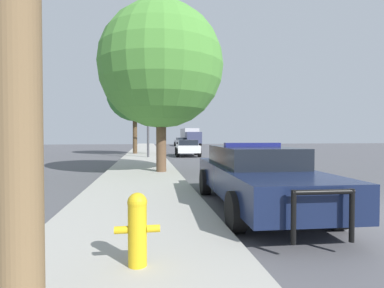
{
  "coord_description": "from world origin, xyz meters",
  "views": [
    {
      "loc": [
        -4.9,
        -5.11,
        1.61
      ],
      "look_at": [
        -1.16,
        19.61,
        0.94
      ],
      "focal_mm": 28.0,
      "sensor_mm": 36.0,
      "label": 1
    }
  ],
  "objects_px": {
    "police_car": "(255,174)",
    "box_truck": "(190,136)",
    "traffic_light": "(165,101)",
    "tree_sidewalk_near": "(161,66)",
    "car_background_distant": "(182,142)",
    "tree_sidewalk_mid": "(135,93)",
    "car_background_midblock": "(187,147)",
    "fire_hydrant": "(137,227)"
  },
  "relations": [
    {
      "from": "tree_sidewalk_near",
      "to": "tree_sidewalk_mid",
      "type": "bearing_deg",
      "value": 96.83
    },
    {
      "from": "traffic_light",
      "to": "car_background_distant",
      "type": "distance_m",
      "value": 26.61
    },
    {
      "from": "traffic_light",
      "to": "tree_sidewalk_mid",
      "type": "height_order",
      "value": "tree_sidewalk_mid"
    },
    {
      "from": "car_background_distant",
      "to": "box_truck",
      "type": "distance_m",
      "value": 2.44
    },
    {
      "from": "police_car",
      "to": "tree_sidewalk_near",
      "type": "distance_m",
      "value": 7.36
    },
    {
      "from": "car_background_midblock",
      "to": "box_truck",
      "type": "relative_size",
      "value": 0.64
    },
    {
      "from": "traffic_light",
      "to": "tree_sidewalk_mid",
      "type": "relative_size",
      "value": 0.76
    },
    {
      "from": "car_background_midblock",
      "to": "tree_sidewalk_mid",
      "type": "bearing_deg",
      "value": 159.33
    },
    {
      "from": "box_truck",
      "to": "fire_hydrant",
      "type": "bearing_deg",
      "value": 78.56
    },
    {
      "from": "police_car",
      "to": "traffic_light",
      "type": "xyz_separation_m",
      "value": [
        -1.11,
        14.79,
        3.32
      ]
    },
    {
      "from": "police_car",
      "to": "box_truck",
      "type": "height_order",
      "value": "box_truck"
    },
    {
      "from": "box_truck",
      "to": "tree_sidewalk_mid",
      "type": "height_order",
      "value": "tree_sidewalk_mid"
    },
    {
      "from": "police_car",
      "to": "fire_hydrant",
      "type": "distance_m",
      "value": 3.93
    },
    {
      "from": "car_background_distant",
      "to": "tree_sidewalk_mid",
      "type": "xyz_separation_m",
      "value": [
        -6.51,
        -21.59,
        4.46
      ]
    },
    {
      "from": "traffic_light",
      "to": "box_truck",
      "type": "xyz_separation_m",
      "value": [
        5.81,
        27.71,
        -2.49
      ]
    },
    {
      "from": "traffic_light",
      "to": "tree_sidewalk_near",
      "type": "relative_size",
      "value": 0.81
    },
    {
      "from": "police_car",
      "to": "tree_sidewalk_mid",
      "type": "distance_m",
      "value": 20.06
    },
    {
      "from": "traffic_light",
      "to": "box_truck",
      "type": "relative_size",
      "value": 0.81
    },
    {
      "from": "police_car",
      "to": "traffic_light",
      "type": "relative_size",
      "value": 0.97
    },
    {
      "from": "traffic_light",
      "to": "tree_sidewalk_near",
      "type": "bearing_deg",
      "value": -94.67
    },
    {
      "from": "fire_hydrant",
      "to": "traffic_light",
      "type": "distance_m",
      "value": 18.2
    },
    {
      "from": "traffic_light",
      "to": "box_truck",
      "type": "height_order",
      "value": "traffic_light"
    },
    {
      "from": "car_background_midblock",
      "to": "tree_sidewalk_mid",
      "type": "height_order",
      "value": "tree_sidewalk_mid"
    },
    {
      "from": "traffic_light",
      "to": "tree_sidewalk_mid",
      "type": "xyz_separation_m",
      "value": [
        -2.3,
        4.47,
        1.13
      ]
    },
    {
      "from": "police_car",
      "to": "car_background_midblock",
      "type": "relative_size",
      "value": 1.23
    },
    {
      "from": "car_background_distant",
      "to": "police_car",
      "type": "bearing_deg",
      "value": -98.56
    },
    {
      "from": "car_background_midblock",
      "to": "box_truck",
      "type": "distance_m",
      "value": 25.44
    },
    {
      "from": "tree_sidewalk_near",
      "to": "police_car",
      "type": "bearing_deg",
      "value": -73.27
    },
    {
      "from": "traffic_light",
      "to": "tree_sidewalk_near",
      "type": "xyz_separation_m",
      "value": [
        -0.71,
        -8.74,
        0.44
      ]
    },
    {
      "from": "fire_hydrant",
      "to": "box_truck",
      "type": "bearing_deg",
      "value": 80.97
    },
    {
      "from": "fire_hydrant",
      "to": "tree_sidewalk_mid",
      "type": "bearing_deg",
      "value": 92.26
    },
    {
      "from": "car_background_distant",
      "to": "tree_sidewalk_near",
      "type": "height_order",
      "value": "tree_sidewalk_near"
    },
    {
      "from": "police_car",
      "to": "fire_hydrant",
      "type": "xyz_separation_m",
      "value": [
        -2.52,
        -3.01,
        -0.17
      ]
    },
    {
      "from": "car_background_distant",
      "to": "traffic_light",
      "type": "bearing_deg",
      "value": -103.4
    },
    {
      "from": "tree_sidewalk_mid",
      "to": "car_background_midblock",
      "type": "bearing_deg",
      "value": -24.07
    },
    {
      "from": "police_car",
      "to": "car_background_midblock",
      "type": "height_order",
      "value": "police_car"
    },
    {
      "from": "car_background_distant",
      "to": "tree_sidewalk_mid",
      "type": "height_order",
      "value": "tree_sidewalk_mid"
    },
    {
      "from": "car_background_distant",
      "to": "fire_hydrant",
      "type": "bearing_deg",
      "value": -101.53
    },
    {
      "from": "car_background_distant",
      "to": "box_truck",
      "type": "relative_size",
      "value": 0.58
    },
    {
      "from": "traffic_light",
      "to": "tree_sidewalk_near",
      "type": "distance_m",
      "value": 8.78
    },
    {
      "from": "police_car",
      "to": "car_background_midblock",
      "type": "xyz_separation_m",
      "value": [
        0.81,
        17.38,
        -0.04
      ]
    },
    {
      "from": "box_truck",
      "to": "tree_sidewalk_mid",
      "type": "distance_m",
      "value": 24.88
    }
  ]
}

